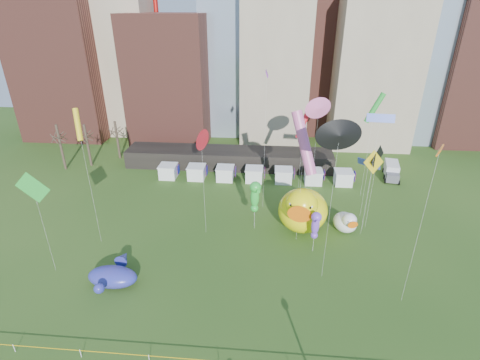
# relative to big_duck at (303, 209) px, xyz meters

# --- Properties ---
(skyline) EXTENTS (101.00, 23.00, 68.00)m
(skyline) POSITION_rel_big_duck_xyz_m (-5.84, 39.54, 18.27)
(skyline) COLOR brown
(skyline) RESTS_ON ground
(pavilion) EXTENTS (38.00, 6.00, 3.20)m
(pavilion) POSITION_rel_big_duck_xyz_m (-12.09, 20.48, -1.57)
(pavilion) COLOR black
(pavilion) RESTS_ON ground
(vendor_tents) EXTENTS (33.24, 2.80, 2.40)m
(vendor_tents) POSITION_rel_big_duck_xyz_m (-7.07, 14.48, -2.06)
(vendor_tents) COLOR white
(vendor_tents) RESTS_ON ground
(bare_trees) EXTENTS (8.44, 6.44, 8.50)m
(bare_trees) POSITION_rel_big_duck_xyz_m (-38.26, 19.02, 0.84)
(bare_trees) COLOR #382B21
(bare_trees) RESTS_ON ground
(big_duck) EXTENTS (7.87, 9.56, 6.90)m
(big_duck) POSITION_rel_big_duck_xyz_m (0.00, 0.00, 0.00)
(big_duck) COLOR #FFF20D
(big_duck) RESTS_ON ground
(small_duck) EXTENTS (3.78, 4.48, 3.20)m
(small_duck) POSITION_rel_big_duck_xyz_m (5.82, 0.03, -1.70)
(small_duck) COLOR white
(small_duck) RESTS_ON ground
(seahorse_green) EXTENTS (1.93, 2.16, 7.05)m
(seahorse_green) POSITION_rel_big_duck_xyz_m (-6.30, -0.34, 2.05)
(seahorse_green) COLOR silver
(seahorse_green) RESTS_ON ground
(seahorse_purple) EXTENTS (1.30, 1.60, 5.61)m
(seahorse_purple) POSITION_rel_big_duck_xyz_m (1.12, -4.84, 0.93)
(seahorse_purple) COLOR silver
(seahorse_purple) RESTS_ON ground
(whale_inflatable) EXTENTS (5.56, 7.02, 2.40)m
(whale_inflatable) POSITION_rel_big_duck_xyz_m (-20.88, -12.37, -2.07)
(whale_inflatable) COLOR #3B3693
(whale_inflatable) RESTS_ON ground
(box_truck) EXTENTS (3.25, 6.16, 2.49)m
(box_truck) POSITION_rel_big_duck_xyz_m (16.81, 18.05, -1.89)
(box_truck) COLOR silver
(box_truck) RESTS_ON ground
(kite_0) EXTENTS (0.87, 2.38, 14.23)m
(kite_0) POSITION_rel_big_duck_xyz_m (-12.66, -1.87, 9.86)
(kite_0) COLOR silver
(kite_0) RESTS_ON ground
(kite_1) EXTENTS (3.66, 4.03, 16.79)m
(kite_1) POSITION_rel_big_duck_xyz_m (-0.75, -2.40, 10.02)
(kite_1) COLOR silver
(kite_1) RESTS_ON ground
(kite_2) EXTENTS (3.01, 0.98, 17.96)m
(kite_2) POSITION_rel_big_duck_xyz_m (1.72, -9.23, 13.28)
(kite_2) COLOR silver
(kite_2) RESTS_ON ground
(kite_3) EXTENTS (3.51, 0.33, 12.31)m
(kite_3) POSITION_rel_big_duck_xyz_m (-28.52, -10.80, 7.30)
(kite_3) COLOR silver
(kite_3) RESTS_ON ground
(kite_4) EXTENTS (1.42, 2.10, 17.23)m
(kite_4) POSITION_rel_big_duck_xyz_m (-25.66, -5.05, 12.30)
(kite_4) COLOR silver
(kite_4) RESTS_ON ground
(kite_5) EXTENTS (3.14, 0.74, 16.21)m
(kite_5) POSITION_rel_big_duck_xyz_m (7.82, -0.43, 12.48)
(kite_5) COLOR silver
(kite_5) RESTS_ON ground
(kite_6) EXTENTS (1.19, 1.80, 16.72)m
(kite_6) POSITION_rel_big_duck_xyz_m (9.44, -12.25, 13.00)
(kite_6) COLOR silver
(kite_6) RESTS_ON ground
(kite_7) EXTENTS (0.42, 2.30, 19.82)m
(kite_7) POSITION_rel_big_duck_xyz_m (-5.32, 5.64, 16.05)
(kite_7) COLOR silver
(kite_7) RESTS_ON ground
(kite_8) EXTENTS (2.62, 2.30, 13.50)m
(kite_8) POSITION_rel_big_duck_xyz_m (0.35, 11.92, 8.02)
(kite_8) COLOR silver
(kite_8) RESTS_ON ground
(kite_9) EXTENTS (2.85, 1.95, 15.38)m
(kite_9) POSITION_rel_big_duck_xyz_m (2.30, 10.83, 10.66)
(kite_9) COLOR silver
(kite_9) RESTS_ON ground
(kite_10) EXTENTS (2.08, 2.41, 11.77)m
(kite_10) POSITION_rel_big_duck_xyz_m (8.81, 1.42, 6.93)
(kite_10) COLOR silver
(kite_10) RESTS_ON ground
(kite_11) EXTENTS (2.69, 1.13, 16.39)m
(kite_11) POSITION_rel_big_duck_xyz_m (10.06, 10.46, 10.99)
(kite_11) COLOR silver
(kite_11) RESTS_ON ground
(kite_12) EXTENTS (2.90, 1.70, 11.42)m
(kite_12) POSITION_rel_big_duck_xyz_m (8.30, 0.91, 6.51)
(kite_12) COLOR silver
(kite_12) RESTS_ON ground
(kite_13) EXTENTS (2.71, 2.44, 8.67)m
(kite_13) POSITION_rel_big_duck_xyz_m (8.70, 4.22, 4.99)
(kite_13) COLOR silver
(kite_13) RESTS_ON ground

